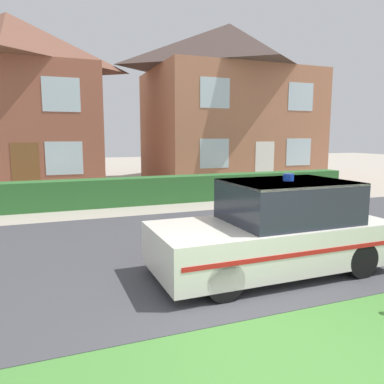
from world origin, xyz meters
name	(u,v)px	position (x,y,z in m)	size (l,w,h in m)	color
ground_plane	(282,360)	(0.00, 0.00, 0.00)	(80.00, 80.00, 0.00)	#A89E8E
road_strip	(164,248)	(0.00, 4.27, 0.01)	(28.00, 6.78, 0.01)	#424247
garden_hedge	(155,190)	(1.29, 9.56, 0.47)	(15.58, 0.76, 0.93)	#2D662D
police_car	(275,230)	(1.39, 2.27, 0.74)	(4.06, 1.77, 1.69)	black
house_left	(12,102)	(-3.49, 15.33, 3.83)	(7.37, 5.88, 7.52)	#93513D
house_right	(229,102)	(6.97, 15.24, 4.14)	(8.55, 6.59, 8.11)	#A86B4C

